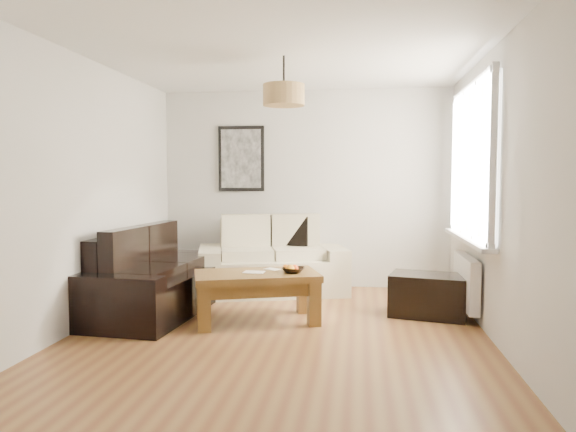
# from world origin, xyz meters

# --- Properties ---
(floor) EXTENTS (4.50, 4.50, 0.00)m
(floor) POSITION_xyz_m (0.00, 0.00, 0.00)
(floor) COLOR brown
(floor) RESTS_ON ground
(ceiling) EXTENTS (3.80, 4.50, 0.00)m
(ceiling) POSITION_xyz_m (0.00, 0.00, 2.60)
(ceiling) COLOR white
(ceiling) RESTS_ON floor
(wall_back) EXTENTS (3.80, 0.04, 2.60)m
(wall_back) POSITION_xyz_m (0.00, 2.25, 1.30)
(wall_back) COLOR silver
(wall_back) RESTS_ON floor
(wall_front) EXTENTS (3.80, 0.04, 2.60)m
(wall_front) POSITION_xyz_m (0.00, -2.25, 1.30)
(wall_front) COLOR silver
(wall_front) RESTS_ON floor
(wall_left) EXTENTS (0.04, 4.50, 2.60)m
(wall_left) POSITION_xyz_m (-1.90, 0.00, 1.30)
(wall_left) COLOR silver
(wall_left) RESTS_ON floor
(wall_right) EXTENTS (0.04, 4.50, 2.60)m
(wall_right) POSITION_xyz_m (1.90, 0.00, 1.30)
(wall_right) COLOR silver
(wall_right) RESTS_ON floor
(window_bay) EXTENTS (0.14, 1.90, 1.60)m
(window_bay) POSITION_xyz_m (1.86, 0.80, 1.60)
(window_bay) COLOR white
(window_bay) RESTS_ON wall_right
(radiator) EXTENTS (0.10, 0.90, 0.52)m
(radiator) POSITION_xyz_m (1.82, 0.80, 0.38)
(radiator) COLOR white
(radiator) RESTS_ON wall_right
(poster) EXTENTS (0.62, 0.04, 0.87)m
(poster) POSITION_xyz_m (-0.85, 2.22, 1.70)
(poster) COLOR black
(poster) RESTS_ON wall_back
(pendant_shade) EXTENTS (0.40, 0.40, 0.20)m
(pendant_shade) POSITION_xyz_m (0.00, 0.30, 2.23)
(pendant_shade) COLOR tan
(pendant_shade) RESTS_ON ceiling
(loveseat_cream) EXTENTS (2.01, 1.43, 0.90)m
(loveseat_cream) POSITION_xyz_m (-0.36, 1.78, 0.45)
(loveseat_cream) COLOR beige
(loveseat_cream) RESTS_ON floor
(sofa_leather) EXTENTS (1.10, 2.01, 0.84)m
(sofa_leather) POSITION_xyz_m (-1.43, 0.61, 0.42)
(sofa_leather) COLOR black
(sofa_leather) RESTS_ON floor
(coffee_table) EXTENTS (1.36, 1.01, 0.50)m
(coffee_table) POSITION_xyz_m (-0.29, 0.37, 0.25)
(coffee_table) COLOR brown
(coffee_table) RESTS_ON floor
(ottoman) EXTENTS (0.86, 0.66, 0.44)m
(ottoman) POSITION_xyz_m (1.45, 0.82, 0.22)
(ottoman) COLOR black
(ottoman) RESTS_ON floor
(cushion_left) EXTENTS (0.41, 0.19, 0.40)m
(cushion_left) POSITION_xyz_m (-0.58, 2.00, 0.76)
(cushion_left) COLOR black
(cushion_left) RESTS_ON loveseat_cream
(cushion_right) EXTENTS (0.39, 0.15, 0.38)m
(cushion_right) POSITION_xyz_m (-0.12, 2.00, 0.75)
(cushion_right) COLOR black
(cushion_right) RESTS_ON loveseat_cream
(fruit_bowl) EXTENTS (0.26, 0.26, 0.06)m
(fruit_bowl) POSITION_xyz_m (0.08, 0.41, 0.52)
(fruit_bowl) COLOR black
(fruit_bowl) RESTS_ON coffee_table
(orange_a) EXTENTS (0.09, 0.09, 0.09)m
(orange_a) POSITION_xyz_m (0.05, 0.39, 0.54)
(orange_a) COLOR orange
(orange_a) RESTS_ON fruit_bowl
(orange_b) EXTENTS (0.09, 0.09, 0.07)m
(orange_b) POSITION_xyz_m (0.09, 0.44, 0.54)
(orange_b) COLOR #FF5115
(orange_b) RESTS_ON fruit_bowl
(orange_c) EXTENTS (0.07, 0.07, 0.07)m
(orange_c) POSITION_xyz_m (-0.00, 0.47, 0.54)
(orange_c) COLOR orange
(orange_c) RESTS_ON fruit_bowl
(papers) EXTENTS (0.21, 0.15, 0.01)m
(papers) POSITION_xyz_m (-0.31, 0.38, 0.50)
(papers) COLOR white
(papers) RESTS_ON coffee_table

